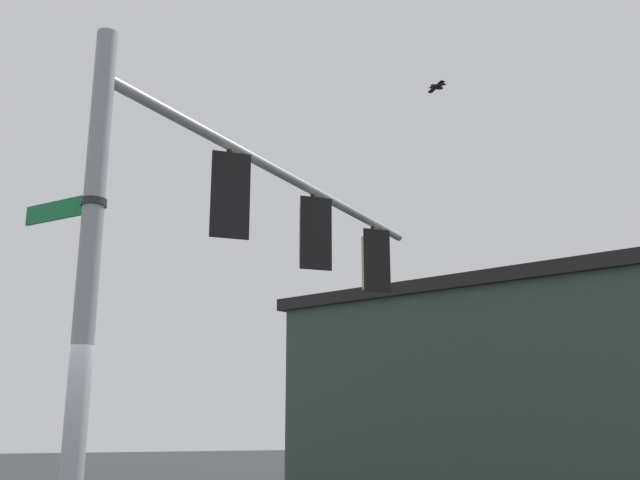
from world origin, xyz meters
TOP-DOWN VIEW (x-y plane):
  - signal_pole at (0.00, 0.00)m, footprint 0.23×0.23m
  - mast_arm at (3.14, 2.69)m, footprint 6.37×5.49m
  - traffic_light_nearest_pole at (1.78, 1.55)m, footprint 0.54×0.49m
  - traffic_light_mid_inner at (3.55, 3.06)m, footprint 0.54×0.49m
  - traffic_light_mid_outer at (5.31, 4.57)m, footprint 0.54×0.49m
  - street_name_sign at (-0.20, 0.24)m, footprint 0.84×0.96m
  - bird_flying at (6.05, 3.13)m, footprint 0.29×0.49m
  - storefront_building at (10.87, 6.46)m, footprint 11.91×13.70m

SIDE VIEW (x-z plane):
  - storefront_building at x=10.87m, z-range 0.01..4.87m
  - signal_pole at x=0.00m, z-range 0.00..6.07m
  - street_name_sign at x=-0.20m, z-range 3.92..4.14m
  - traffic_light_nearest_pole at x=1.78m, z-range 4.08..5.39m
  - traffic_light_mid_inner at x=3.55m, z-range 4.08..5.39m
  - traffic_light_mid_outer at x=5.31m, z-range 4.08..5.39m
  - mast_arm at x=3.14m, z-range 5.43..5.58m
  - bird_flying at x=6.05m, z-range 7.81..7.93m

